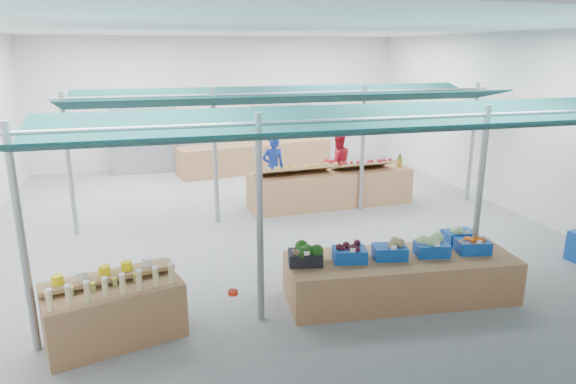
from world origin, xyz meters
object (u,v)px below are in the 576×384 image
Objects in this scene: bottle_shelf at (114,311)px; veg_counter at (400,277)px; vendor_left at (273,167)px; vendor_right at (338,163)px; fruit_counter at (330,188)px.

veg_counter is (4.25, 0.06, -0.08)m from bottle_shelf.
bottle_shelf is 1.15× the size of vendor_left.
veg_counter is at bearing 92.73° from vendor_left.
vendor_right reaches higher than veg_counter.
vendor_right reaches higher than fruit_counter.
bottle_shelf is at bearing 56.60° from vendor_left.
fruit_counter is 2.50× the size of vendor_right.
vendor_right reaches higher than bottle_shelf.
bottle_shelf is at bearing 45.87° from vendor_right.
fruit_counter is at bearing 135.26° from vendor_left.
veg_counter is 6.13m from vendor_left.
bottle_shelf is at bearing -173.29° from veg_counter.
veg_counter is 0.86× the size of fruit_counter.
vendor_left reaches higher than veg_counter.
vendor_right is at bearing 59.16° from fruit_counter.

